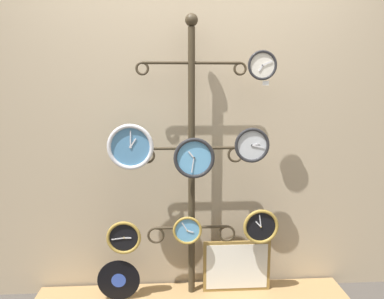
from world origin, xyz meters
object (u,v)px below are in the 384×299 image
at_px(clock_top_right, 262,65).
at_px(clock_middle_left, 130,147).
at_px(clock_middle_center, 194,158).
at_px(clock_bottom_center, 187,230).
at_px(clock_bottom_right, 261,226).
at_px(vinyl_record, 119,280).
at_px(display_stand, 192,209).
at_px(picture_frame, 237,266).
at_px(clock_bottom_left, 124,237).
at_px(clock_middle_right, 252,145).

height_order(clock_top_right, clock_middle_left, clock_top_right).
distance_m(clock_middle_center, clock_bottom_center, 0.51).
height_order(clock_bottom_right, vinyl_record, clock_bottom_right).
height_order(clock_middle_left, clock_middle_center, clock_middle_left).
xyz_separation_m(display_stand, picture_frame, (0.32, -0.01, -0.43)).
distance_m(clock_top_right, clock_middle_center, 0.73).
bearing_deg(display_stand, clock_bottom_left, -167.84).
relative_size(display_stand, clock_bottom_left, 8.59).
bearing_deg(clock_bottom_left, display_stand, 12.16).
xyz_separation_m(clock_bottom_left, clock_bottom_right, (0.92, -0.00, 0.06)).
bearing_deg(clock_bottom_right, clock_middle_right, 161.39).
distance_m(clock_middle_center, clock_bottom_right, 0.66).
bearing_deg(clock_bottom_left, clock_bottom_center, 2.11).
bearing_deg(clock_middle_center, picture_frame, 18.59).
bearing_deg(clock_bottom_left, clock_middle_center, -2.07).
relative_size(clock_bottom_left, clock_bottom_right, 0.94).
xyz_separation_m(clock_middle_right, clock_bottom_left, (-0.85, -0.02, -0.61)).
bearing_deg(display_stand, clock_bottom_center, -112.20).
bearing_deg(clock_middle_left, clock_bottom_left, -177.96).
bearing_deg(clock_bottom_left, picture_frame, 6.47).
relative_size(clock_middle_center, clock_bottom_center, 1.35).
bearing_deg(display_stand, clock_top_right, -12.00).
relative_size(clock_middle_right, picture_frame, 0.48).
height_order(clock_bottom_left, vinyl_record, clock_bottom_left).
relative_size(clock_top_right, clock_bottom_right, 0.77).
bearing_deg(vinyl_record, clock_middle_left, -9.83).
distance_m(vinyl_record, picture_frame, 0.84).
distance_m(clock_middle_right, vinyl_record, 1.30).
relative_size(clock_top_right, clock_bottom_left, 0.82).
xyz_separation_m(clock_bottom_left, vinyl_record, (-0.05, 0.02, -0.32)).
bearing_deg(clock_top_right, vinyl_record, 179.04).
height_order(display_stand, vinyl_record, display_stand).
bearing_deg(clock_bottom_center, picture_frame, 11.55).
bearing_deg(clock_top_right, clock_middle_center, -177.10).
xyz_separation_m(clock_top_right, clock_bottom_center, (-0.48, 0.01, -1.09)).
distance_m(clock_bottom_center, vinyl_record, 0.59).
relative_size(clock_middle_center, picture_frame, 0.56).
height_order(display_stand, clock_top_right, display_stand).
distance_m(clock_middle_left, clock_middle_right, 0.79).
height_order(clock_middle_center, clock_middle_right, clock_middle_right).
height_order(display_stand, clock_middle_left, display_stand).
relative_size(display_stand, clock_bottom_center, 9.99).
bearing_deg(clock_middle_right, clock_bottom_right, -18.61).
bearing_deg(clock_middle_left, clock_top_right, 0.19).
distance_m(clock_middle_left, clock_bottom_center, 0.68).
height_order(clock_bottom_center, vinyl_record, clock_bottom_center).
height_order(clock_top_right, vinyl_record, clock_top_right).
bearing_deg(clock_middle_right, display_stand, 168.99).
bearing_deg(clock_middle_left, clock_middle_right, 1.45).
relative_size(clock_middle_left, clock_bottom_right, 1.23).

